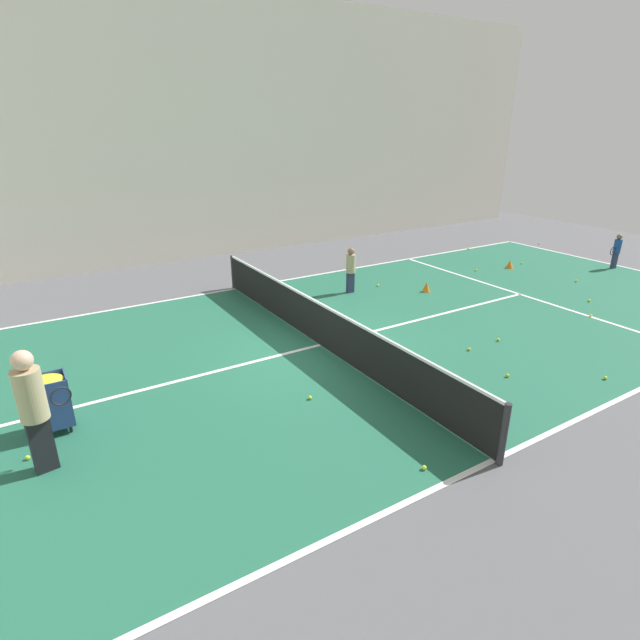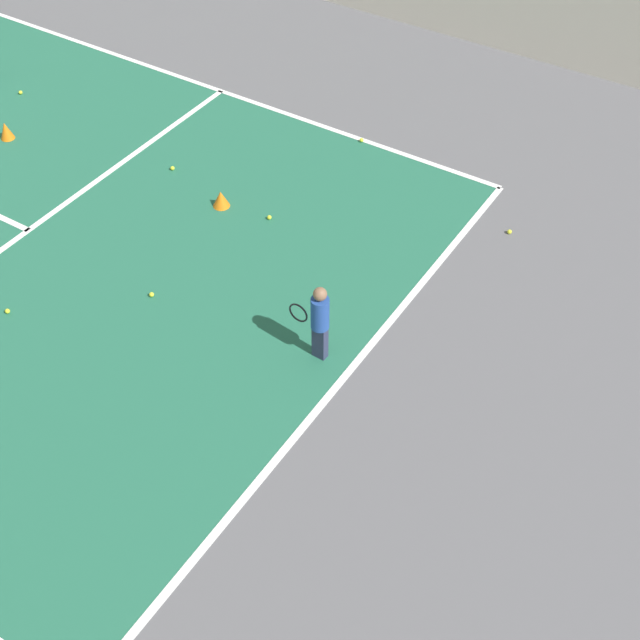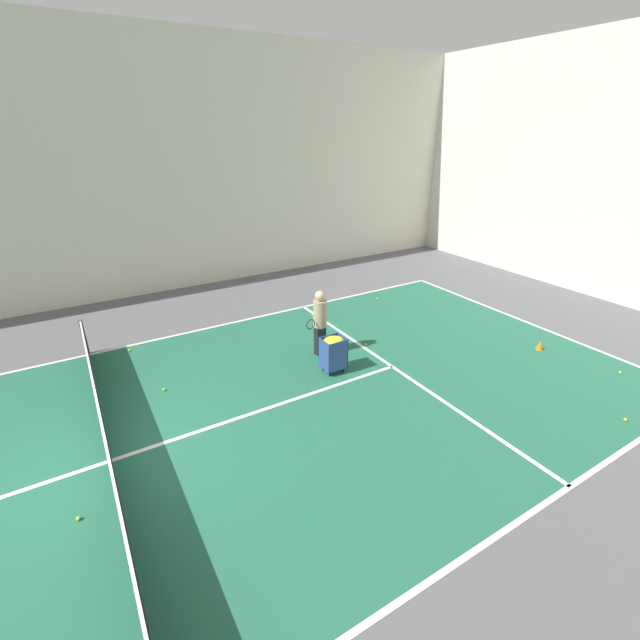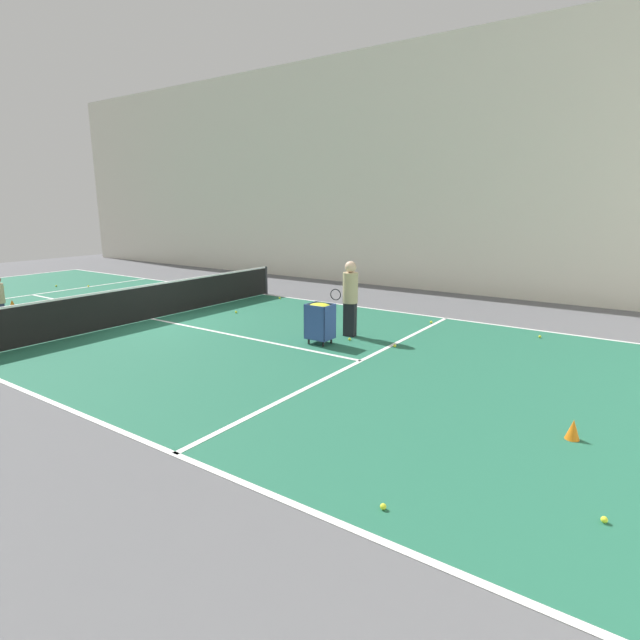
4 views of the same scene
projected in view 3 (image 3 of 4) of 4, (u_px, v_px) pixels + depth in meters
The scene contains 22 objects.
ground_plane at pixel (111, 461), 8.00m from camera, with size 36.94×36.94×0.00m, color #5B5B60.
court_playing_area at pixel (111, 461), 8.00m from camera, with size 9.59×24.60×0.00m.
line_baseline_far at pixel (526, 322), 13.77m from camera, with size 9.59×0.10×0.00m, color white.
line_sideline_left at pixel (88, 355), 11.76m from camera, with size 0.10×24.60×0.00m, color white.
line_service_far at pixel (392, 367), 11.18m from camera, with size 9.59×0.10×0.00m, color white.
line_centre_service at pixel (111, 461), 8.00m from camera, with size 0.10×13.53×0.00m, color white.
hall_enclosure_left at pixel (45, 174), 13.29m from camera, with size 0.15×33.24×8.79m.
hall_enclosure_far at pixel (634, 172), 13.97m from camera, with size 17.93×0.15×8.79m.
tennis_net at pixel (106, 439), 7.79m from camera, with size 9.89×0.10×1.00m.
coach_at_net at pixel (320, 319), 11.41m from camera, with size 0.42×0.70×1.84m.
ball_cart at pixel (333, 348), 10.70m from camera, with size 0.48×0.57×0.96m.
training_cone_0 at pixel (540, 345), 11.98m from camera, with size 0.19×0.19×0.29m, color orange.
tennis_ball_0 at pixel (377, 299), 15.57m from camera, with size 0.07×0.07×0.07m, color yellow.
tennis_ball_2 at pixel (164, 389), 10.13m from camera, with size 0.07×0.07×0.07m, color yellow.
tennis_ball_3 at pixel (366, 344), 12.25m from camera, with size 0.07×0.07×0.07m, color yellow.
tennis_ball_6 at pixel (129, 350), 11.92m from camera, with size 0.07×0.07×0.07m, color yellow.
tennis_ball_7 at pixel (313, 315), 14.23m from camera, with size 0.07×0.07×0.07m, color yellow.
tennis_ball_10 at pixel (625, 420), 9.08m from camera, with size 0.07×0.07×0.07m, color yellow.
tennis_ball_13 at pixel (78, 518), 6.78m from camera, with size 0.07×0.07×0.07m, color yellow.
tennis_ball_15 at pixel (444, 290), 16.44m from camera, with size 0.07×0.07×0.07m, color yellow.
tennis_ball_20 at pixel (334, 356), 11.64m from camera, with size 0.07×0.07×0.07m, color yellow.
tennis_ball_21 at pixel (620, 373), 10.84m from camera, with size 0.07×0.07×0.07m, color yellow.
Camera 3 is at (7.35, 0.16, 5.68)m, focal length 24.00 mm.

